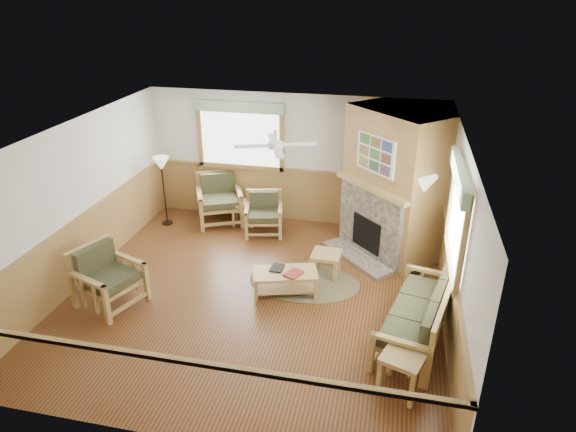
% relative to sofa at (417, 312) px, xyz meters
% --- Properties ---
extents(floor, '(6.00, 6.00, 0.01)m').
position_rel_sofa_xyz_m(floor, '(-2.55, 0.58, -0.45)').
color(floor, '#5A3319').
rests_on(floor, ground).
extents(ceiling, '(6.00, 6.00, 0.01)m').
position_rel_sofa_xyz_m(ceiling, '(-2.55, 0.58, 2.25)').
color(ceiling, white).
rests_on(ceiling, floor).
extents(wall_back, '(6.00, 0.02, 2.70)m').
position_rel_sofa_xyz_m(wall_back, '(-2.55, 3.58, 0.90)').
color(wall_back, silver).
rests_on(wall_back, floor).
extents(wall_front, '(6.00, 0.02, 2.70)m').
position_rel_sofa_xyz_m(wall_front, '(-2.55, -2.42, 0.90)').
color(wall_front, silver).
rests_on(wall_front, floor).
extents(wall_left, '(0.02, 6.00, 2.70)m').
position_rel_sofa_xyz_m(wall_left, '(-5.55, 0.58, 0.90)').
color(wall_left, silver).
rests_on(wall_left, floor).
extents(wall_right, '(0.02, 6.00, 2.70)m').
position_rel_sofa_xyz_m(wall_right, '(0.45, 0.58, 0.90)').
color(wall_right, silver).
rests_on(wall_right, floor).
extents(wainscot, '(6.00, 6.00, 1.10)m').
position_rel_sofa_xyz_m(wainscot, '(-2.55, 0.58, 0.10)').
color(wainscot, olive).
rests_on(wainscot, floor).
extents(fireplace, '(3.11, 3.11, 2.70)m').
position_rel_sofa_xyz_m(fireplace, '(-0.50, 2.63, 0.90)').
color(fireplace, olive).
rests_on(fireplace, floor).
extents(window_back, '(1.90, 0.16, 1.50)m').
position_rel_sofa_xyz_m(window_back, '(-3.65, 3.54, 2.08)').
color(window_back, white).
rests_on(window_back, wall_back).
extents(window_right, '(0.16, 1.90, 1.50)m').
position_rel_sofa_xyz_m(window_right, '(0.41, 0.38, 2.08)').
color(window_right, white).
rests_on(window_right, wall_right).
extents(ceiling_fan, '(1.59, 1.59, 0.36)m').
position_rel_sofa_xyz_m(ceiling_fan, '(-2.25, 0.88, 2.21)').
color(ceiling_fan, white).
rests_on(ceiling_fan, ceiling).
extents(sofa, '(2.08, 1.22, 0.90)m').
position_rel_sofa_xyz_m(sofa, '(0.00, 0.00, 0.00)').
color(sofa, tan).
rests_on(sofa, floor).
extents(armchair_back_left, '(1.19, 1.19, 1.00)m').
position_rel_sofa_xyz_m(armchair_back_left, '(-4.03, 3.13, 0.05)').
color(armchair_back_left, tan).
rests_on(armchair_back_left, floor).
extents(armchair_back_right, '(0.87, 0.87, 0.82)m').
position_rel_sofa_xyz_m(armchair_back_right, '(-2.99, 2.82, -0.04)').
color(armchair_back_right, tan).
rests_on(armchair_back_right, floor).
extents(armchair_left, '(1.10, 1.10, 0.96)m').
position_rel_sofa_xyz_m(armchair_left, '(-4.71, -0.14, 0.03)').
color(armchair_left, tan).
rests_on(armchair_left, floor).
extents(coffee_table, '(1.14, 0.79, 0.41)m').
position_rel_sofa_xyz_m(coffee_table, '(-2.08, 0.72, -0.24)').
color(coffee_table, tan).
rests_on(coffee_table, floor).
extents(end_table_chairs, '(0.49, 0.48, 0.50)m').
position_rel_sofa_xyz_m(end_table_chairs, '(-3.51, 3.13, -0.20)').
color(end_table_chairs, tan).
rests_on(end_table_chairs, floor).
extents(end_table_sofa, '(0.63, 0.62, 0.56)m').
position_rel_sofa_xyz_m(end_table_sofa, '(-0.18, -1.10, -0.17)').
color(end_table_sofa, tan).
rests_on(end_table_sofa, floor).
extents(footstool, '(0.50, 0.50, 0.42)m').
position_rel_sofa_xyz_m(footstool, '(-1.52, 1.48, -0.24)').
color(footstool, tan).
rests_on(footstool, floor).
extents(braided_rug, '(1.94, 1.94, 0.01)m').
position_rel_sofa_xyz_m(braided_rug, '(-1.83, 1.13, -0.44)').
color(braided_rug, brown).
rests_on(braided_rug, floor).
extents(floor_lamp_left, '(0.41, 0.41, 1.48)m').
position_rel_sofa_xyz_m(floor_lamp_left, '(-5.10, 2.78, 0.29)').
color(floor_lamp_left, black).
rests_on(floor_lamp_left, floor).
extents(floor_lamp_right, '(0.51, 0.51, 1.82)m').
position_rel_sofa_xyz_m(floor_lamp_right, '(0.00, 1.90, 0.46)').
color(floor_lamp_right, black).
rests_on(floor_lamp_right, floor).
extents(book_red, '(0.32, 0.36, 0.03)m').
position_rel_sofa_xyz_m(book_red, '(-1.93, 0.67, -0.00)').
color(book_red, maroon).
rests_on(book_red, coffee_table).
extents(book_dark, '(0.21, 0.28, 0.03)m').
position_rel_sofa_xyz_m(book_dark, '(-2.23, 0.79, -0.01)').
color(book_dark, black).
rests_on(book_dark, coffee_table).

